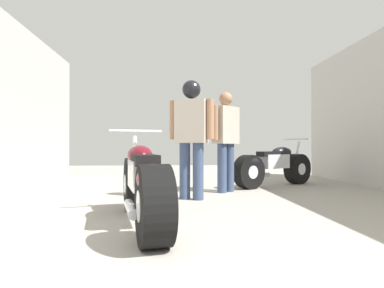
% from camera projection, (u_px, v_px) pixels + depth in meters
% --- Properties ---
extents(ground_plane, '(17.88, 17.88, 0.00)m').
position_uv_depth(ground_plane, '(216.00, 206.00, 3.99)').
color(ground_plane, '#9E998E').
extents(motorcycle_maroon_cruiser, '(0.75, 2.02, 0.94)m').
position_uv_depth(motorcycle_maroon_cruiser, '(143.00, 185.00, 2.98)').
color(motorcycle_maroon_cruiser, black).
rests_on(motorcycle_maroon_cruiser, ground_plane).
extents(motorcycle_black_naked, '(1.80, 1.20, 0.92)m').
position_uv_depth(motorcycle_black_naked, '(273.00, 166.00, 5.99)').
color(motorcycle_black_naked, black).
rests_on(motorcycle_black_naked, ground_plane).
extents(mechanic_in_blue, '(0.57, 0.52, 1.65)m').
position_uv_depth(mechanic_in_blue, '(226.00, 135.00, 5.23)').
color(mechanic_in_blue, '#384766').
rests_on(mechanic_in_blue, ground_plane).
extents(mechanic_with_helmet, '(0.65, 0.39, 1.70)m').
position_uv_depth(mechanic_with_helmet, '(191.00, 128.00, 4.50)').
color(mechanic_with_helmet, '#384766').
rests_on(mechanic_with_helmet, ground_plane).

